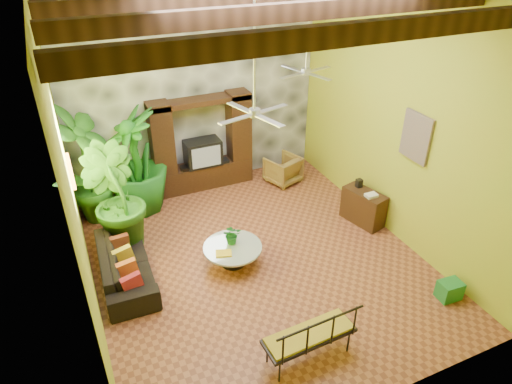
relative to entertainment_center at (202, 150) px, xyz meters
name	(u,v)px	position (x,y,z in m)	size (l,w,h in m)	color
ground	(256,258)	(0.00, -3.14, -0.97)	(7.00, 7.00, 0.00)	brown
back_wall	(193,84)	(0.00, 0.36, 1.53)	(6.00, 0.02, 5.00)	gold
left_wall	(68,178)	(-3.00, -3.14, 1.53)	(0.02, 7.00, 5.00)	gold
right_wall	(398,115)	(3.00, -3.14, 1.53)	(0.02, 7.00, 5.00)	gold
stone_accent_wall	(194,84)	(0.00, 0.30, 1.53)	(5.98, 0.10, 4.98)	#393B41
entertainment_center	(202,150)	(0.00, 0.00, 0.00)	(2.40, 0.55, 2.30)	black
ceiling_fan_front	(254,100)	(-0.20, -3.54, 2.44)	(1.28, 1.28, 1.86)	silver
ceiling_fan_back	(306,61)	(1.60, -1.94, 2.44)	(1.28, 1.28, 1.86)	silver
wall_art_mask	(70,172)	(-2.96, -2.14, 1.13)	(0.06, 0.32, 0.55)	gold
wall_art_painting	(416,137)	(2.96, -3.74, 1.33)	(0.06, 0.70, 0.90)	#255C88
sofa	(125,264)	(-2.41, -2.66, -0.64)	(2.22, 0.87, 0.65)	black
wicker_armchair	(283,169)	(1.87, -0.62, -0.62)	(0.74, 0.76, 0.69)	brown
tall_plant_a	(87,166)	(-2.65, -0.46, 0.37)	(1.41, 0.96, 2.68)	#26661A
tall_plant_b	(114,200)	(-2.32, -1.65, 0.13)	(1.21, 0.98, 2.20)	#29691B
tall_plant_c	(136,162)	(-1.64, -0.38, 0.22)	(1.33, 1.33, 2.37)	#1B631A
coffee_table	(233,252)	(-0.46, -3.09, -0.71)	(1.12, 1.12, 0.40)	black
centerpiece_plant	(232,234)	(-0.42, -2.97, -0.37)	(0.35, 0.30, 0.39)	#19611D
yellow_tray	(224,253)	(-0.70, -3.23, -0.55)	(0.30, 0.21, 0.03)	#CFD016
iron_bench	(312,335)	(-0.24, -5.68, -0.42)	(1.43, 0.57, 0.57)	black
side_console	(363,207)	(2.65, -2.92, -0.59)	(0.42, 0.94, 0.75)	#3C2013
green_bin	(449,290)	(2.65, -5.51, -0.79)	(0.39, 0.30, 0.34)	#1B6735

